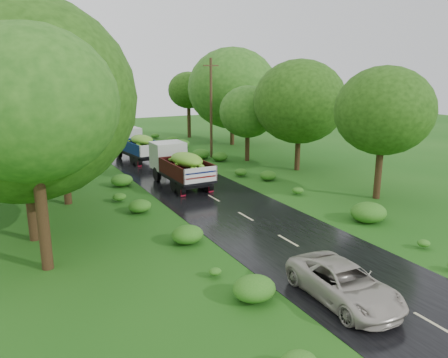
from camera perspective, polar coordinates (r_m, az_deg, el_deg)
ground at (r=18.56m, az=15.77°, el=-11.93°), size 120.00×120.00×0.00m
road at (r=22.09m, az=6.83°, el=-7.13°), size 6.50×80.00×0.02m
road_lines at (r=22.85m, az=5.41°, el=-6.31°), size 0.12×69.60×0.00m
truck_near at (r=30.86m, az=-5.95°, el=2.07°), size 2.43×6.62×2.77m
truck_far at (r=39.98m, az=-11.46°, el=4.58°), size 2.95×6.62×2.69m
car at (r=16.35m, az=15.40°, el=-13.00°), size 2.35×4.78×1.30m
utility_pole at (r=40.12m, az=-1.70°, el=9.34°), size 1.57×0.28×8.96m
trees_left at (r=32.36m, az=-25.27°, el=10.64°), size 7.43×33.95×8.85m
trees_right at (r=40.33m, az=4.51°, el=10.56°), size 6.70×32.28×7.96m
shrubs at (r=29.44m, az=-3.09°, el=-0.89°), size 11.90×44.00×0.70m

